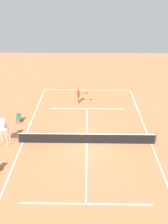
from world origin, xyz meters
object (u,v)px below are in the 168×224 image
object	(u,v)px
player_serving	(79,95)
tennis_ball	(94,115)
umpire_chair	(2,128)
courtside_chair_mid	(19,117)

from	to	relation	value
player_serving	tennis_ball	xyz separation A→B (m)	(-1.63, 2.89, -0.95)
player_serving	tennis_ball	world-z (taller)	player_serving
player_serving	umpire_chair	world-z (taller)	umpire_chair
courtside_chair_mid	umpire_chair	bearing A→B (deg)	85.87
player_serving	tennis_ball	bearing A→B (deg)	27.21
player_serving	umpire_chair	size ratio (longest dim) A/B	0.69
umpire_chair	courtside_chair_mid	size ratio (longest dim) A/B	2.54
player_serving	tennis_ball	distance (m)	3.45
umpire_chair	courtside_chair_mid	bearing A→B (deg)	-94.13
player_serving	courtside_chair_mid	xyz separation A→B (m)	(5.71, 4.42, -0.45)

